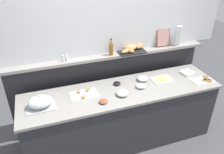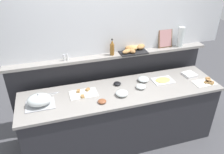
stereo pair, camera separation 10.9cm
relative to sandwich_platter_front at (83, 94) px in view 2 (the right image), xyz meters
name	(u,v)px [view 2 (the right image)]	position (x,y,z in m)	size (l,w,h in m)	color
ground_plane	(110,115)	(0.51, 0.54, -0.90)	(12.00, 12.00, 0.00)	#4C4C51
buffet_counter	(121,117)	(0.51, -0.06, -0.46)	(2.67, 0.70, 0.90)	#2D2D33
back_ledge_unit	(111,86)	(0.51, 0.46, -0.26)	(2.94, 0.22, 1.22)	#2D2D33
upper_wall_panel	(110,3)	(0.51, 0.48, 1.01)	(3.54, 0.08, 1.38)	white
sandwich_platter_front	(83,94)	(0.00, 0.00, 0.00)	(0.35, 0.22, 0.04)	white
sandwich_platter_side	(206,82)	(1.68, -0.22, 0.00)	(0.30, 0.19, 0.04)	white
cold_cuts_platter	(163,80)	(1.14, 0.00, 0.00)	(0.29, 0.21, 0.02)	silver
serving_cloche	(39,100)	(-0.54, -0.09, 0.06)	(0.34, 0.24, 0.17)	#B7BABF
glass_bowl_large	(143,79)	(0.87, 0.08, 0.02)	(0.16, 0.16, 0.06)	silver
glass_bowl_medium	(122,93)	(0.47, -0.17, 0.02)	(0.16, 0.16, 0.06)	silver
glass_bowl_small	(141,87)	(0.76, -0.08, 0.02)	(0.13, 0.13, 0.05)	silver
condiment_bowl_red	(117,84)	(0.49, 0.09, 0.01)	(0.10, 0.10, 0.04)	black
condiment_bowl_cream	(102,101)	(0.18, -0.24, 0.01)	(0.10, 0.10, 0.04)	brown
serving_tongs	(53,94)	(-0.38, 0.11, 0.00)	(0.19, 0.09, 0.01)	#B7BABF
napkin_stack	(189,74)	(1.58, 0.03, 0.01)	(0.17, 0.17, 0.03)	white
vinegar_bottle_amber	(112,48)	(0.50, 0.37, 0.42)	(0.06, 0.06, 0.24)	#8E5B23
salt_shaker	(64,58)	(-0.17, 0.38, 0.36)	(0.03, 0.03, 0.09)	white
pepper_shaker	(67,57)	(-0.12, 0.38, 0.36)	(0.03, 0.03, 0.09)	white
bread_basket	(133,49)	(0.83, 0.40, 0.35)	(0.43, 0.28, 0.08)	black
framed_picture	(165,38)	(1.34, 0.42, 0.45)	(0.22, 0.07, 0.28)	brown
water_carafe	(181,37)	(1.58, 0.38, 0.47)	(0.09, 0.09, 0.30)	silver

